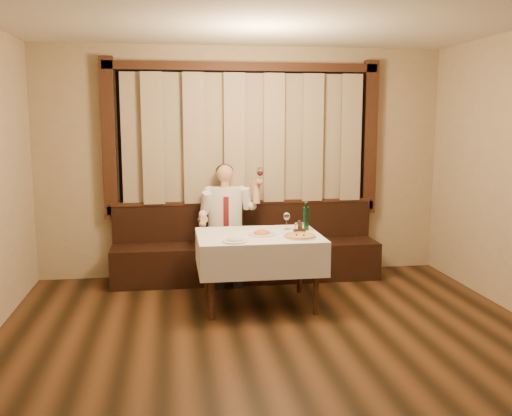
{
  "coord_description": "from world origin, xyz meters",
  "views": [
    {
      "loc": [
        -0.87,
        -4.0,
        1.93
      ],
      "look_at": [
        0.0,
        1.9,
        1.0
      ],
      "focal_mm": 40.0,
      "sensor_mm": 36.0,
      "label": 1
    }
  ],
  "objects": [
    {
      "name": "seated_man",
      "position": [
        -0.25,
        2.63,
        0.82
      ],
      "size": [
        0.77,
        0.57,
        1.4
      ],
      "color": "black",
      "rests_on": "ground"
    },
    {
      "name": "dining_table",
      "position": [
        0.0,
        1.7,
        0.65
      ],
      "size": [
        1.27,
        0.97,
        0.76
      ],
      "color": "black",
      "rests_on": "ground"
    },
    {
      "name": "pasta_cream",
      "position": [
        -0.29,
        1.37,
        0.79
      ],
      "size": [
        0.25,
        0.25,
        0.08
      ],
      "rotation": [
        0.0,
        0.0,
        -0.02
      ],
      "color": "white",
      "rests_on": "dining_table"
    },
    {
      "name": "pizza",
      "position": [
        0.38,
        1.48,
        0.77
      ],
      "size": [
        0.33,
        0.33,
        0.04
      ],
      "rotation": [
        0.0,
        0.0,
        0.17
      ],
      "color": "white",
      "rests_on": "dining_table"
    },
    {
      "name": "banquette",
      "position": [
        0.0,
        2.72,
        0.31
      ],
      "size": [
        3.2,
        0.61,
        0.94
      ],
      "color": "black",
      "rests_on": "ground"
    },
    {
      "name": "pasta_red",
      "position": [
        0.03,
        1.66,
        0.8
      ],
      "size": [
        0.28,
        0.28,
        0.1
      ],
      "rotation": [
        0.0,
        0.0,
        -0.41
      ],
      "color": "white",
      "rests_on": "dining_table"
    },
    {
      "name": "room",
      "position": [
        -0.0,
        0.97,
        1.5
      ],
      "size": [
        5.01,
        6.01,
        2.81
      ],
      "color": "black",
      "rests_on": "ground"
    },
    {
      "name": "green_bottle",
      "position": [
        0.53,
        1.85,
        0.89
      ],
      "size": [
        0.07,
        0.07,
        0.31
      ],
      "rotation": [
        0.0,
        0.0,
        0.07
      ],
      "color": "#0E4321",
      "rests_on": "dining_table"
    },
    {
      "name": "table_wine_glass",
      "position": [
        0.33,
        1.91,
        0.89
      ],
      "size": [
        0.07,
        0.07,
        0.19
      ],
      "rotation": [
        0.0,
        0.0,
        -0.11
      ],
      "color": "white",
      "rests_on": "dining_table"
    },
    {
      "name": "cruet_caddy",
      "position": [
        0.43,
        1.72,
        0.8
      ],
      "size": [
        0.13,
        0.08,
        0.13
      ],
      "rotation": [
        0.0,
        0.0,
        0.17
      ],
      "color": "black",
      "rests_on": "dining_table"
    }
  ]
}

